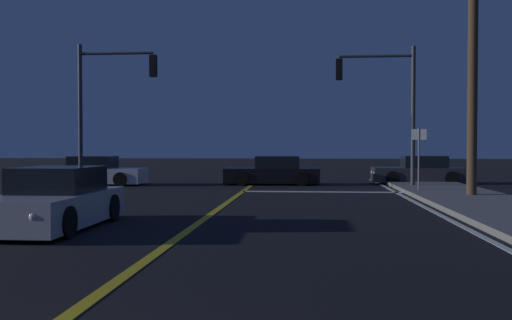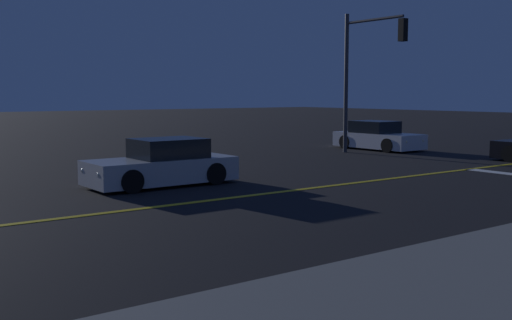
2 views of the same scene
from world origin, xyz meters
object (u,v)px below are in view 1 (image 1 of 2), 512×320
at_px(car_far_approaching_silver, 55,202).
at_px(traffic_signal_far_left, 106,93).
at_px(utility_pole_right, 473,34).
at_px(car_lead_oncoming_white, 97,172).
at_px(traffic_signal_near_right, 386,95).
at_px(car_parked_curb_black, 273,172).
at_px(street_sign_corner, 419,150).
at_px(car_distant_tail_charcoal, 420,172).

xyz_separation_m(car_far_approaching_silver, traffic_signal_far_left, (-2.89, 11.23, 3.45)).
bearing_deg(utility_pole_right, car_lead_oncoming_white, 159.99).
bearing_deg(traffic_signal_far_left, traffic_signal_near_right, 6.77).
bearing_deg(traffic_signal_near_right, traffic_signal_far_left, 6.77).
distance_m(car_parked_curb_black, traffic_signal_near_right, 6.27).
bearing_deg(car_far_approaching_silver, traffic_signal_far_left, -76.07).
height_order(car_far_approaching_silver, traffic_signal_near_right, traffic_signal_near_right).
bearing_deg(street_sign_corner, traffic_signal_near_right, 106.72).
height_order(car_distant_tail_charcoal, utility_pole_right, utility_pole_right).
relative_size(car_lead_oncoming_white, car_distant_tail_charcoal, 0.98).
xyz_separation_m(car_parked_curb_black, utility_pole_right, (7.18, -6.52, 5.02)).
relative_size(car_lead_oncoming_white, utility_pole_right, 0.40).
relative_size(car_parked_curb_black, car_far_approaching_silver, 1.05).
bearing_deg(car_far_approaching_silver, car_parked_curb_black, -105.88).
xyz_separation_m(car_far_approaching_silver, street_sign_corner, (9.74, 9.83, 1.10)).
relative_size(car_distant_tail_charcoal, traffic_signal_far_left, 0.72).
relative_size(car_parked_curb_black, utility_pole_right, 0.41).
height_order(traffic_signal_near_right, utility_pole_right, utility_pole_right).
distance_m(car_lead_oncoming_white, traffic_signal_near_right, 13.55).
height_order(car_distant_tail_charcoal, street_sign_corner, street_sign_corner).
height_order(car_far_approaching_silver, street_sign_corner, street_sign_corner).
bearing_deg(car_parked_curb_black, traffic_signal_near_right, -111.74).
xyz_separation_m(car_far_approaching_silver, utility_pole_right, (11.14, 7.90, 5.02)).
relative_size(traffic_signal_near_right, utility_pole_right, 0.56).
relative_size(car_distant_tail_charcoal, traffic_signal_near_right, 0.73).
bearing_deg(car_lead_oncoming_white, traffic_signal_near_right, 84.85).
height_order(car_distant_tail_charcoal, traffic_signal_far_left, traffic_signal_far_left).
relative_size(car_parked_curb_black, traffic_signal_near_right, 0.74).
bearing_deg(car_far_approaching_silver, utility_pole_right, -145.19).
distance_m(car_distant_tail_charcoal, traffic_signal_near_right, 5.07).
relative_size(car_far_approaching_silver, street_sign_corner, 1.71).
height_order(traffic_signal_far_left, utility_pole_right, utility_pole_right).
bearing_deg(car_lead_oncoming_white, car_distant_tail_charcoal, 97.18).
xyz_separation_m(utility_pole_right, street_sign_corner, (-1.40, 1.92, -3.93)).
height_order(car_parked_curb_black, utility_pole_right, utility_pole_right).
bearing_deg(utility_pole_right, traffic_signal_far_left, 166.68).
height_order(car_parked_curb_black, traffic_signal_far_left, traffic_signal_far_left).
distance_m(car_parked_curb_black, car_distant_tail_charcoal, 7.12).
bearing_deg(car_far_approaching_silver, car_distant_tail_charcoal, -125.31).
bearing_deg(traffic_signal_near_right, street_sign_corner, 106.72).
distance_m(car_parked_curb_black, traffic_signal_far_left, 8.31).
relative_size(car_parked_curb_black, traffic_signal_far_left, 0.74).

